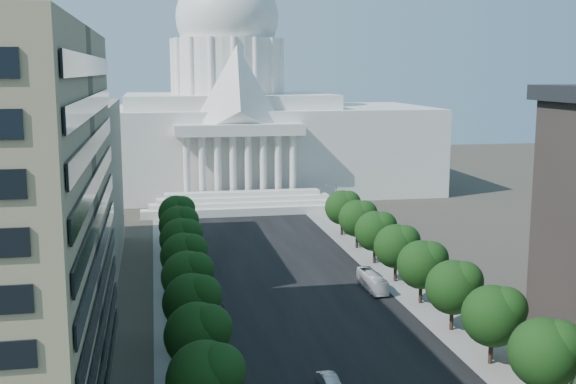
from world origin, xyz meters
TOP-DOWN VIEW (x-y plane):
  - road_asphalt at (0.00, 90.00)m, footprint 30.00×260.00m
  - sidewalk_left at (-19.00, 90.00)m, footprint 8.00×260.00m
  - sidewalk_right at (19.00, 90.00)m, footprint 8.00×260.00m
  - capitol at (0.00, 184.89)m, footprint 120.00×56.00m
  - office_block_left_far at (-48.00, 100.00)m, footprint 38.00×52.00m
  - tree_l_c at (-17.66, 35.81)m, footprint 7.79×7.60m
  - tree_l_d at (-17.66, 47.81)m, footprint 7.79×7.60m
  - tree_l_e at (-17.66, 59.81)m, footprint 7.79×7.60m
  - tree_l_f at (-17.66, 71.81)m, footprint 7.79×7.60m
  - tree_l_g at (-17.66, 83.81)m, footprint 7.79×7.60m
  - tree_l_h at (-17.66, 95.81)m, footprint 7.79×7.60m
  - tree_l_i at (-17.66, 107.81)m, footprint 7.79×7.60m
  - tree_l_j at (-17.66, 119.81)m, footprint 7.79×7.60m
  - tree_r_c at (18.34, 35.81)m, footprint 7.79×7.60m
  - tree_r_d at (18.34, 47.81)m, footprint 7.79×7.60m
  - tree_r_e at (18.34, 59.81)m, footprint 7.79×7.60m
  - tree_r_f at (18.34, 71.81)m, footprint 7.79×7.60m
  - tree_r_g at (18.34, 83.81)m, footprint 7.79×7.60m
  - tree_r_h at (18.34, 95.81)m, footprint 7.79×7.60m
  - tree_r_i at (18.34, 107.81)m, footprint 7.79×7.60m
  - tree_r_j at (18.34, 119.81)m, footprint 7.79×7.60m
  - streetlight_b at (19.90, 35.00)m, footprint 2.61×0.44m
  - streetlight_c at (19.90, 60.00)m, footprint 2.61×0.44m
  - streetlight_d at (19.90, 85.00)m, footprint 2.61×0.44m
  - streetlight_e at (19.90, 110.00)m, footprint 2.61×0.44m
  - streetlight_f at (19.90, 135.00)m, footprint 2.61×0.44m
  - car_silver at (-3.30, 44.52)m, footprint 2.36×5.13m
  - car_dark_b at (-13.50, 72.18)m, footprint 2.05×4.93m
  - city_bus at (12.65, 80.05)m, footprint 2.56×10.26m

SIDE VIEW (x-z plane):
  - road_asphalt at x=0.00m, z-range -0.01..0.01m
  - sidewalk_left at x=-19.00m, z-range -0.01..0.01m
  - sidewalk_right at x=19.00m, z-range -0.01..0.01m
  - car_dark_b at x=-13.50m, z-range 0.00..1.42m
  - car_silver at x=-3.30m, z-range 0.00..1.63m
  - city_bus at x=12.65m, z-range 0.00..2.85m
  - streetlight_b at x=19.90m, z-range 1.32..10.32m
  - streetlight_c at x=19.90m, z-range 1.32..10.32m
  - streetlight_d at x=19.90m, z-range 1.32..10.32m
  - streetlight_e at x=19.90m, z-range 1.32..10.32m
  - streetlight_f at x=19.90m, z-range 1.32..10.32m
  - tree_l_c at x=-17.66m, z-range 1.47..11.44m
  - tree_l_d at x=-17.66m, z-range 1.47..11.44m
  - tree_l_e at x=-17.66m, z-range 1.47..11.44m
  - tree_l_f at x=-17.66m, z-range 1.47..11.44m
  - tree_l_g at x=-17.66m, z-range 1.47..11.44m
  - tree_l_h at x=-17.66m, z-range 1.47..11.44m
  - tree_l_i at x=-17.66m, z-range 1.47..11.44m
  - tree_l_j at x=-17.66m, z-range 1.47..11.44m
  - tree_r_c at x=18.34m, z-range 1.47..11.44m
  - tree_r_d at x=18.34m, z-range 1.47..11.44m
  - tree_r_e at x=18.34m, z-range 1.47..11.44m
  - tree_r_f at x=18.34m, z-range 1.47..11.44m
  - tree_r_g at x=18.34m, z-range 1.47..11.44m
  - tree_r_h at x=18.34m, z-range 1.47..11.44m
  - tree_r_i at x=18.34m, z-range 1.47..11.44m
  - tree_r_j at x=18.34m, z-range 1.47..11.44m
  - office_block_left_far at x=-48.00m, z-range 0.00..30.00m
  - capitol at x=0.00m, z-range -16.49..56.51m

